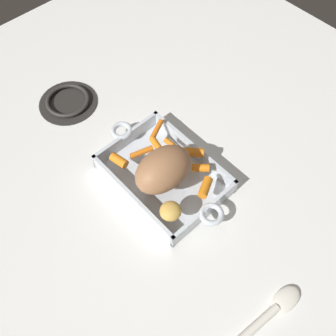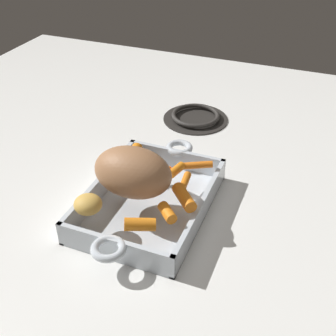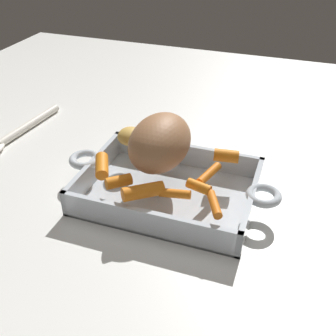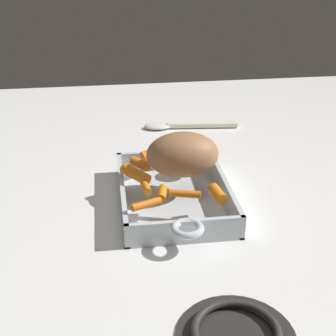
# 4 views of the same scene
# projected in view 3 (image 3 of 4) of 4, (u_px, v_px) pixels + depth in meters

# --- Properties ---
(ground_plane) EXTENTS (1.67, 1.67, 0.00)m
(ground_plane) POSITION_uv_depth(u_px,v_px,m) (169.00, 196.00, 0.73)
(ground_plane) COLOR white
(roasting_dish) EXTENTS (0.39, 0.22, 0.05)m
(roasting_dish) POSITION_uv_depth(u_px,v_px,m) (169.00, 189.00, 0.73)
(roasting_dish) COLOR silver
(roasting_dish) RESTS_ON ground_plane
(pork_roast) EXTENTS (0.11, 0.15, 0.09)m
(pork_roast) POSITION_uv_depth(u_px,v_px,m) (160.00, 142.00, 0.70)
(pork_roast) COLOR #9B6945
(pork_roast) RESTS_ON roasting_dish
(baby_carrot_northwest) EXTENTS (0.05, 0.04, 0.02)m
(baby_carrot_northwest) POSITION_uv_depth(u_px,v_px,m) (119.00, 181.00, 0.67)
(baby_carrot_northwest) COLOR orange
(baby_carrot_northwest) RESTS_ON roasting_dish
(baby_carrot_southeast) EXTENTS (0.04, 0.06, 0.03)m
(baby_carrot_southeast) POSITION_uv_depth(u_px,v_px,m) (102.00, 166.00, 0.70)
(baby_carrot_southeast) COLOR orange
(baby_carrot_southeast) RESTS_ON roasting_dish
(baby_carrot_northeast) EXTENTS (0.04, 0.03, 0.02)m
(baby_carrot_northeast) POSITION_uv_depth(u_px,v_px,m) (199.00, 187.00, 0.66)
(baby_carrot_northeast) COLOR orange
(baby_carrot_northeast) RESTS_ON roasting_dish
(baby_carrot_short) EXTENTS (0.03, 0.06, 0.02)m
(baby_carrot_short) POSITION_uv_depth(u_px,v_px,m) (209.00, 174.00, 0.69)
(baby_carrot_short) COLOR orange
(baby_carrot_short) RESTS_ON roasting_dish
(baby_carrot_center_right) EXTENTS (0.07, 0.06, 0.03)m
(baby_carrot_center_right) POSITION_uv_depth(u_px,v_px,m) (143.00, 191.00, 0.64)
(baby_carrot_center_right) COLOR orange
(baby_carrot_center_right) RESTS_ON roasting_dish
(baby_carrot_southwest) EXTENTS (0.05, 0.03, 0.02)m
(baby_carrot_southwest) POSITION_uv_depth(u_px,v_px,m) (226.00, 156.00, 0.73)
(baby_carrot_southwest) COLOR orange
(baby_carrot_southwest) RESTS_ON roasting_dish
(baby_carrot_center_left) EXTENTS (0.04, 0.06, 0.02)m
(baby_carrot_center_left) POSITION_uv_depth(u_px,v_px,m) (214.00, 204.00, 0.62)
(baby_carrot_center_left) COLOR orange
(baby_carrot_center_left) RESTS_ON roasting_dish
(baby_carrot_long) EXTENTS (0.05, 0.02, 0.02)m
(baby_carrot_long) POSITION_uv_depth(u_px,v_px,m) (175.00, 194.00, 0.65)
(baby_carrot_long) COLOR orange
(baby_carrot_long) RESTS_ON roasting_dish
(potato_whole) EXTENTS (0.06, 0.06, 0.03)m
(potato_whole) POSITION_uv_depth(u_px,v_px,m) (130.00, 136.00, 0.78)
(potato_whole) COLOR gold
(potato_whole) RESTS_ON roasting_dish
(serving_spoon) EXTENTS (0.06, 0.26, 0.02)m
(serving_spoon) POSITION_uv_depth(u_px,v_px,m) (13.00, 135.00, 0.90)
(serving_spoon) COLOR white
(serving_spoon) RESTS_ON ground_plane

